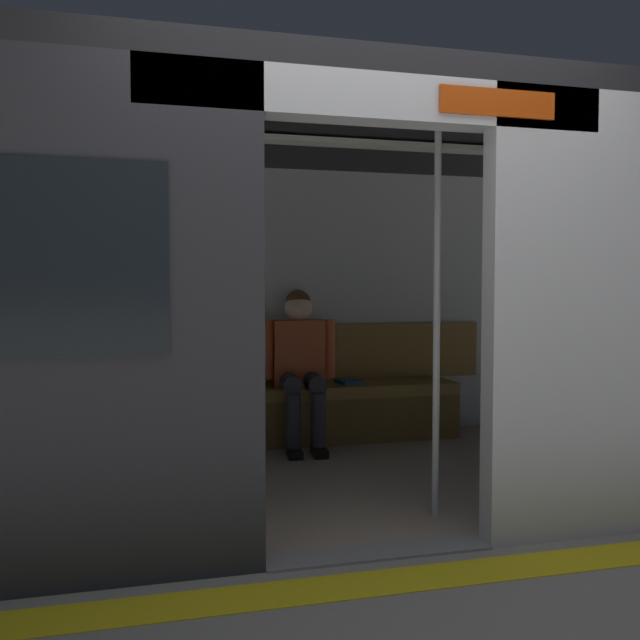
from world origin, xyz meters
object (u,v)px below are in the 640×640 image
person_seated (300,358)px  handbag (243,376)px  book (348,382)px  grab_pole_far (437,316)px  grab_pole_door (259,318)px  bench_seat (279,400)px  train_car (299,239)px

person_seated → handbag: size_ratio=4.50×
book → grab_pole_far: (0.09, 1.84, 0.59)m
handbag → grab_pole_door: (0.20, 1.85, 0.52)m
person_seated → book: size_ratio=5.32×
bench_seat → book: 0.57m
handbag → book: 0.82m
train_car → book: (-0.63, -1.05, -1.03)m
train_car → person_seated: train_car is taller
person_seated → bench_seat: bearing=-18.9°
person_seated → book: person_seated is taller
train_car → bench_seat: bearing=-94.2°
grab_pole_door → handbag: bearing=-96.2°
bench_seat → person_seated: bearing=161.1°
book → train_car: bearing=51.9°
bench_seat → person_seated: person_seated is taller
train_car → handbag: size_ratio=24.62×
book → grab_pole_far: 1.94m
train_car → grab_pole_far: (-0.54, 0.80, -0.44)m
train_car → book: size_ratio=29.09×
train_car → grab_pole_far: 1.06m
person_seated → grab_pole_door: size_ratio=0.56×
person_seated → grab_pole_door: grab_pole_door is taller
book → handbag: bearing=-7.5°
grab_pole_door → bench_seat: bearing=-104.4°
grab_pole_door → grab_pole_far: same height
book → grab_pole_door: (1.02, 1.84, 0.59)m
handbag → grab_pole_door: size_ratio=0.12×
bench_seat → train_car: bearing=85.8°
person_seated → grab_pole_door: bearing=70.6°
person_seated → grab_pole_door: 1.90m
bench_seat → grab_pole_door: 2.00m
bench_seat → handbag: size_ratio=10.85×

